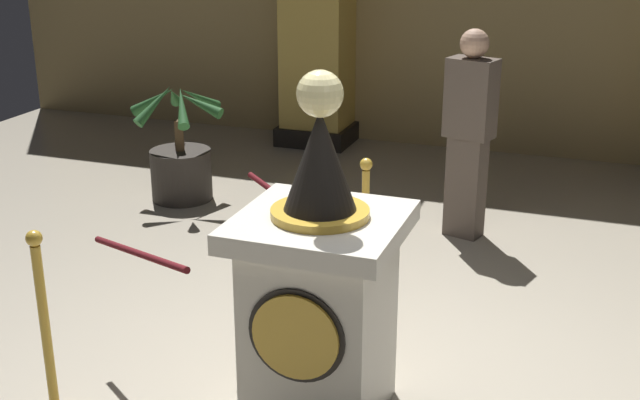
% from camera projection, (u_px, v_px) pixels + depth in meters
% --- Properties ---
extents(ground_plane, '(11.83, 11.83, 0.00)m').
position_uv_depth(ground_plane, '(362.00, 394.00, 4.46)').
color(ground_plane, '#B2A893').
extents(pedestal_clock, '(0.79, 0.79, 1.79)m').
position_uv_depth(pedestal_clock, '(320.00, 293.00, 4.07)').
color(pedestal_clock, beige).
rests_on(pedestal_clock, ground_plane).
extents(stanchion_near, '(0.24, 0.24, 1.02)m').
position_uv_depth(stanchion_near, '(364.00, 256.00, 5.33)').
color(stanchion_near, gold).
rests_on(stanchion_near, ground_plane).
extents(stanchion_far, '(0.24, 0.24, 1.05)m').
position_uv_depth(stanchion_far, '(49.00, 357.00, 4.12)').
color(stanchion_far, gold).
rests_on(stanchion_far, ground_plane).
extents(velvet_rope, '(1.46, 1.47, 0.22)m').
position_uv_depth(velvet_rope, '(224.00, 231.00, 4.58)').
color(velvet_rope, '#591419').
extents(potted_palm_left, '(0.88, 0.76, 1.08)m').
position_uv_depth(potted_palm_left, '(181.00, 162.00, 7.33)').
color(potted_palm_left, '#2D2823').
rests_on(potted_palm_left, ground_plane).
extents(bystander_guest, '(0.41, 0.31, 1.63)m').
position_uv_depth(bystander_guest, '(469.00, 130.00, 6.33)').
color(bystander_guest, brown).
rests_on(bystander_guest, ground_plane).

